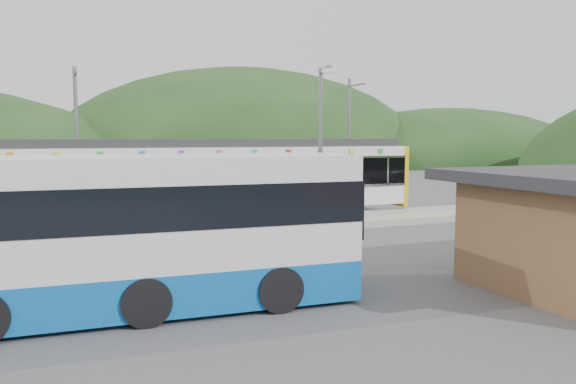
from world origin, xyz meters
name	(u,v)px	position (x,y,z in m)	size (l,w,h in m)	color
ground	(293,242)	(0.00, 0.00, 0.00)	(120.00, 120.00, 0.00)	#4C4C4F
hills	(366,215)	(6.19, 5.29, 0.00)	(146.00, 149.00, 26.00)	#1E3D19
platform	(262,225)	(0.00, 3.30, 0.15)	(26.00, 3.20, 0.30)	#9E9E99
yellow_line	(274,226)	(0.00, 2.00, 0.30)	(26.00, 0.10, 0.01)	yellow
train	(198,177)	(-2.08, 6.00, 2.06)	(20.44, 3.01, 3.74)	black
catenary_mast_west	(77,141)	(-7.00, 8.56, 3.65)	(0.18, 1.80, 7.00)	slate
catenary_mast_east	(349,141)	(7.00, 8.56, 3.65)	(0.18, 1.80, 7.00)	slate
bus	(68,240)	(-7.79, -5.89, 1.66)	(12.74, 3.60, 3.44)	#0C5EB7
lamp_post	(322,150)	(-0.90, -4.20, 3.47)	(0.38, 1.05, 5.80)	slate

